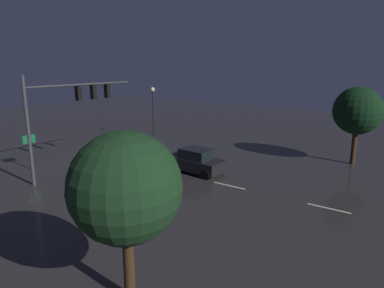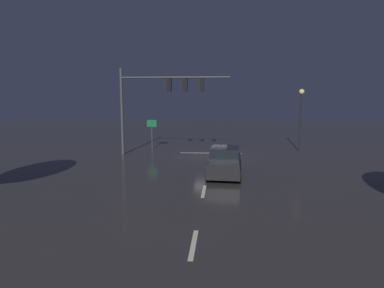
{
  "view_description": "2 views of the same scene",
  "coord_description": "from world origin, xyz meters",
  "px_view_note": "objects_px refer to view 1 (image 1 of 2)",
  "views": [
    {
      "loc": [
        17.92,
        19.89,
        7.44
      ],
      "look_at": [
        -0.33,
        6.9,
        2.2
      ],
      "focal_mm": 32.13,
      "sensor_mm": 36.0,
      "label": 1
    },
    {
      "loc": [
        -0.84,
        25.98,
        4.59
      ],
      "look_at": [
        0.82,
        7.29,
        1.95
      ],
      "focal_mm": 31.54,
      "sensor_mm": 36.0,
      "label": 2
    }
  ],
  "objects_px": {
    "street_lamp_left_kerb": "(153,103)",
    "tree_left_near": "(358,111)",
    "traffic_signal_assembly": "(70,104)",
    "car_approaching": "(195,161)",
    "tree_right_near": "(125,188)",
    "route_sign": "(29,144)"
  },
  "relations": [
    {
      "from": "traffic_signal_assembly",
      "to": "tree_left_near",
      "type": "xyz_separation_m",
      "value": [
        -13.62,
        15.34,
        -0.78
      ]
    },
    {
      "from": "car_approaching",
      "to": "tree_left_near",
      "type": "bearing_deg",
      "value": 135.04
    },
    {
      "from": "tree_left_near",
      "to": "route_sign",
      "type": "bearing_deg",
      "value": -51.0
    },
    {
      "from": "route_sign",
      "to": "tree_right_near",
      "type": "bearing_deg",
      "value": 69.76
    },
    {
      "from": "car_approaching",
      "to": "route_sign",
      "type": "bearing_deg",
      "value": -57.27
    },
    {
      "from": "street_lamp_left_kerb",
      "to": "tree_right_near",
      "type": "bearing_deg",
      "value": 39.83
    },
    {
      "from": "traffic_signal_assembly",
      "to": "route_sign",
      "type": "xyz_separation_m",
      "value": [
        1.37,
        -3.18,
        -2.96
      ]
    },
    {
      "from": "route_sign",
      "to": "street_lamp_left_kerb",
      "type": "bearing_deg",
      "value": 178.1
    },
    {
      "from": "route_sign",
      "to": "tree_right_near",
      "type": "distance_m",
      "value": 17.06
    },
    {
      "from": "street_lamp_left_kerb",
      "to": "tree_right_near",
      "type": "relative_size",
      "value": 0.94
    },
    {
      "from": "street_lamp_left_kerb",
      "to": "route_sign",
      "type": "relative_size",
      "value": 2.01
    },
    {
      "from": "tree_left_near",
      "to": "tree_right_near",
      "type": "height_order",
      "value": "tree_left_near"
    },
    {
      "from": "traffic_signal_assembly",
      "to": "route_sign",
      "type": "bearing_deg",
      "value": -66.62
    },
    {
      "from": "street_lamp_left_kerb",
      "to": "tree_left_near",
      "type": "xyz_separation_m",
      "value": [
        -2.3,
        18.1,
        0.42
      ]
    },
    {
      "from": "traffic_signal_assembly",
      "to": "route_sign",
      "type": "height_order",
      "value": "traffic_signal_assembly"
    },
    {
      "from": "route_sign",
      "to": "car_approaching",
      "type": "bearing_deg",
      "value": 122.73
    },
    {
      "from": "car_approaching",
      "to": "tree_right_near",
      "type": "height_order",
      "value": "tree_right_near"
    },
    {
      "from": "street_lamp_left_kerb",
      "to": "traffic_signal_assembly",
      "type": "bearing_deg",
      "value": 13.67
    },
    {
      "from": "street_lamp_left_kerb",
      "to": "route_sign",
      "type": "distance_m",
      "value": 12.83
    },
    {
      "from": "traffic_signal_assembly",
      "to": "tree_left_near",
      "type": "bearing_deg",
      "value": 131.61
    },
    {
      "from": "traffic_signal_assembly",
      "to": "route_sign",
      "type": "relative_size",
      "value": 3.29
    },
    {
      "from": "route_sign",
      "to": "tree_right_near",
      "type": "relative_size",
      "value": 0.47
    }
  ]
}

